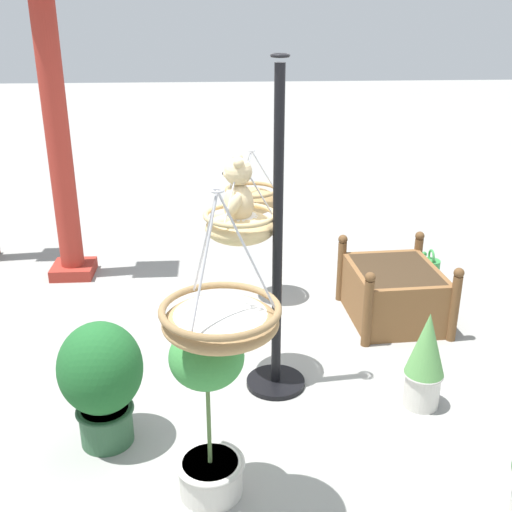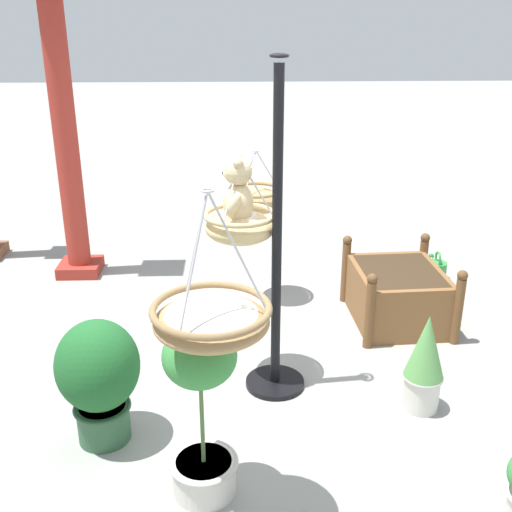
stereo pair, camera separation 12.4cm
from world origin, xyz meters
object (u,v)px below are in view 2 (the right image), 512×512
at_px(potted_plant_flowering_red, 425,362).
at_px(potted_plant_bushy_green, 201,405).
at_px(hanging_basket_right_low, 256,199).
at_px(teddy_bear, 236,195).
at_px(potted_plant_fern_front, 99,375).
at_px(greenhouse_pillar_far_back, 66,141).
at_px(wooden_planter_box, 397,293).
at_px(hanging_basket_left_high, 211,319).
at_px(display_pole_central, 276,297).
at_px(hanging_basket_with_teddy, 240,225).
at_px(watering_can, 436,269).

distance_m(potted_plant_flowering_red, potted_plant_bushy_green, 1.70).
relative_size(hanging_basket_right_low, potted_plant_bushy_green, 0.54).
height_order(teddy_bear, potted_plant_fern_front, teddy_bear).
bearing_deg(greenhouse_pillar_far_back, potted_plant_fern_front, -164.28).
xyz_separation_m(hanging_basket_right_low, potted_plant_flowering_red, (-1.83, -1.10, -0.63)).
xyz_separation_m(greenhouse_pillar_far_back, potted_plant_flowering_red, (-2.52, -2.96, -1.04)).
bearing_deg(wooden_planter_box, potted_plant_fern_front, 124.00).
bearing_deg(hanging_basket_right_low, potted_plant_bushy_green, 171.26).
distance_m(hanging_basket_left_high, greenhouse_pillar_far_back, 3.83).
distance_m(hanging_basket_right_low, greenhouse_pillar_far_back, 2.02).
relative_size(display_pole_central, teddy_bear, 4.83).
relative_size(hanging_basket_left_high, potted_plant_fern_front, 0.87).
distance_m(hanging_basket_with_teddy, potted_plant_bushy_green, 1.40).
bearing_deg(display_pole_central, hanging_basket_right_low, 3.32).
relative_size(potted_plant_fern_front, potted_plant_bushy_green, 0.79).
bearing_deg(potted_plant_flowering_red, watering_can, -19.86).
bearing_deg(potted_plant_flowering_red, hanging_basket_left_high, 124.73).
height_order(teddy_bear, potted_plant_flowering_red, teddy_bear).
distance_m(display_pole_central, hanging_basket_right_low, 1.54).
relative_size(hanging_basket_with_teddy, potted_plant_flowering_red, 0.82).
bearing_deg(watering_can, potted_plant_fern_front, 129.83).
height_order(potted_plant_flowering_red, potted_plant_bushy_green, potted_plant_bushy_green).
relative_size(greenhouse_pillar_far_back, watering_can, 8.39).
bearing_deg(watering_can, display_pole_central, 136.46).
bearing_deg(hanging_basket_left_high, greenhouse_pillar_far_back, 23.69).
bearing_deg(hanging_basket_left_high, potted_plant_flowering_red, -55.27).
bearing_deg(potted_plant_fern_front, potted_plant_bushy_green, -126.78).
distance_m(teddy_bear, watering_can, 3.05).
bearing_deg(potted_plant_fern_front, potted_plant_flowering_red, -83.41).
height_order(potted_plant_bushy_green, watering_can, potted_plant_bushy_green).
distance_m(display_pole_central, greenhouse_pillar_far_back, 3.02).
bearing_deg(potted_plant_fern_front, hanging_basket_with_teddy, -51.66).
relative_size(teddy_bear, potted_plant_fern_front, 0.58).
xyz_separation_m(display_pole_central, hanging_basket_right_low, (1.51, 0.09, 0.27)).
relative_size(hanging_basket_left_high, greenhouse_pillar_far_back, 0.25).
bearing_deg(greenhouse_pillar_far_back, teddy_bear, -140.80).
bearing_deg(display_pole_central, hanging_basket_with_teddy, 59.04).
relative_size(hanging_basket_with_teddy, teddy_bear, 1.21).
xyz_separation_m(hanging_basket_right_low, watering_can, (0.41, -1.91, -0.91)).
height_order(hanging_basket_left_high, potted_plant_bushy_green, hanging_basket_left_high).
relative_size(teddy_bear, hanging_basket_right_low, 0.84).
relative_size(teddy_bear, watering_can, 1.41).
distance_m(hanging_basket_with_teddy, potted_plant_flowering_red, 1.60).
bearing_deg(wooden_planter_box, teddy_bear, 120.51).
distance_m(display_pole_central, potted_plant_fern_front, 1.32).
height_order(hanging_basket_right_low, watering_can, hanging_basket_right_low).
relative_size(teddy_bear, wooden_planter_box, 0.49).
relative_size(hanging_basket_with_teddy, potted_plant_fern_front, 0.70).
bearing_deg(watering_can, hanging_basket_left_high, 145.34).
height_order(hanging_basket_with_teddy, potted_plant_bushy_green, hanging_basket_with_teddy).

